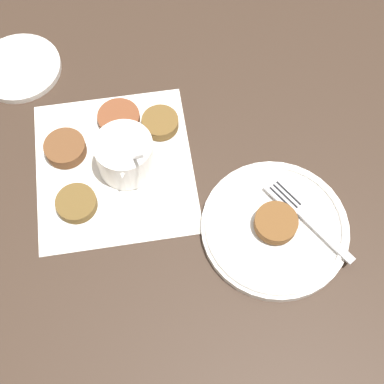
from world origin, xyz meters
name	(u,v)px	position (x,y,z in m)	size (l,w,h in m)	color
ground_plane	(107,159)	(0.00, 0.00, 0.00)	(4.00, 4.00, 0.00)	#38281E
napkin	(114,166)	(0.01, 0.01, 0.00)	(0.30, 0.28, 0.00)	white
sauce_bowl	(125,157)	(0.01, 0.03, 0.03)	(0.10, 0.09, 0.12)	white
fritter_0	(65,148)	(-0.01, -0.06, 0.01)	(0.07, 0.07, 0.02)	brown
fritter_1	(76,203)	(0.08, -0.04, 0.01)	(0.06, 0.06, 0.02)	brown
fritter_2	(119,118)	(-0.07, 0.02, 0.01)	(0.07, 0.07, 0.01)	brown
fritter_3	(160,123)	(-0.06, 0.09, 0.01)	(0.06, 0.06, 0.02)	brown
serving_plate	(275,227)	(0.13, 0.26, 0.01)	(0.22, 0.22, 0.02)	white
fritter_on_plate	(276,223)	(0.13, 0.25, 0.03)	(0.06, 0.06, 0.02)	brown
fork	(301,212)	(0.11, 0.29, 0.02)	(0.14, 0.12, 0.00)	silver
extra_saucer	(19,68)	(-0.18, -0.16, 0.01)	(0.14, 0.14, 0.01)	white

